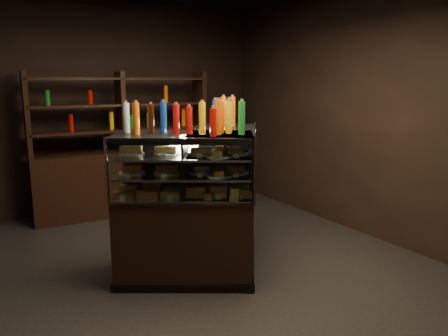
{
  "coord_description": "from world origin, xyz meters",
  "views": [
    {
      "loc": [
        -1.68,
        -3.89,
        1.88
      ],
      "look_at": [
        0.41,
        -0.42,
        1.06
      ],
      "focal_mm": 35.0,
      "sensor_mm": 36.0,
      "label": 1
    }
  ],
  "objects": [
    {
      "name": "ground",
      "position": [
        0.0,
        0.0,
        0.0
      ],
      "size": [
        5.0,
        5.0,
        0.0
      ],
      "primitive_type": "plane",
      "color": "black",
      "rests_on": "ground"
    },
    {
      "name": "room_shell",
      "position": [
        0.0,
        0.0,
        1.94
      ],
      "size": [
        5.02,
        5.02,
        3.01
      ],
      "color": "black",
      "rests_on": "ground"
    },
    {
      "name": "display_case",
      "position": [
        0.28,
        -0.27,
        0.47
      ],
      "size": [
        1.84,
        1.43,
        1.41
      ],
      "rotation": [
        0.0,
        0.0,
        0.21
      ],
      "color": "black",
      "rests_on": "ground"
    },
    {
      "name": "food_display",
      "position": [
        0.28,
        -0.28,
        1.07
      ],
      "size": [
        1.47,
        1.06,
        0.44
      ],
      "color": "#C57E46",
      "rests_on": "display_case"
    },
    {
      "name": "bottles_top",
      "position": [
        0.28,
        -0.27,
        1.55
      ],
      "size": [
        1.3,
        0.92,
        0.3
      ],
      "color": "silver",
      "rests_on": "display_case"
    },
    {
      "name": "potted_conifer",
      "position": [
        1.03,
        1.34,
        0.43
      ],
      "size": [
        0.35,
        0.35,
        0.75
      ],
      "rotation": [
        0.0,
        0.0,
        0.05
      ],
      "color": "black",
      "rests_on": "ground"
    },
    {
      "name": "back_shelving",
      "position": [
        0.23,
        2.05,
        0.61
      ],
      "size": [
        2.48,
        0.56,
        2.0
      ],
      "rotation": [
        0.0,
        0.0,
        -0.06
      ],
      "color": "black",
      "rests_on": "ground"
    }
  ]
}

